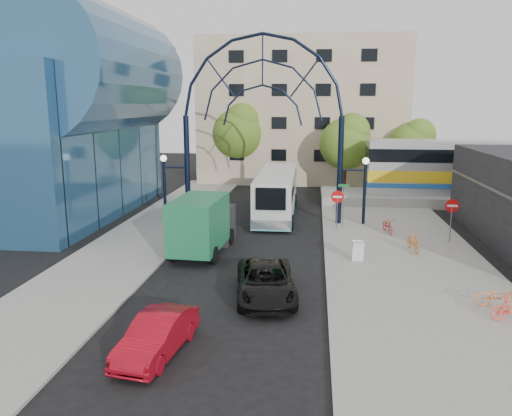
# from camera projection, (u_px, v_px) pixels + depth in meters

# --- Properties ---
(ground) EXTENTS (120.00, 120.00, 0.00)m
(ground) POSITION_uv_depth(u_px,v_px,m) (225.00, 305.00, 19.56)
(ground) COLOR black
(ground) RESTS_ON ground
(sidewalk_east) EXTENTS (8.00, 56.00, 0.12)m
(sidewalk_east) POSITION_uv_depth(u_px,v_px,m) (415.00, 277.00, 22.51)
(sidewalk_east) COLOR gray
(sidewalk_east) RESTS_ON ground
(plaza_west) EXTENTS (5.00, 50.00, 0.12)m
(plaza_west) POSITION_uv_depth(u_px,v_px,m) (123.00, 253.00, 26.12)
(plaza_west) COLOR gray
(plaza_west) RESTS_ON ground
(gateway_arch) EXTENTS (13.64, 0.44, 12.10)m
(gateway_arch) POSITION_uv_depth(u_px,v_px,m) (262.00, 91.00, 31.41)
(gateway_arch) COLOR black
(gateway_arch) RESTS_ON ground
(stop_sign) EXTENTS (0.80, 0.07, 2.50)m
(stop_sign) POSITION_uv_depth(u_px,v_px,m) (337.00, 200.00, 30.26)
(stop_sign) COLOR slate
(stop_sign) RESTS_ON sidewalk_east
(do_not_enter_sign) EXTENTS (0.76, 0.07, 2.48)m
(do_not_enter_sign) POSITION_uv_depth(u_px,v_px,m) (452.00, 210.00, 27.61)
(do_not_enter_sign) COLOR slate
(do_not_enter_sign) RESTS_ON sidewalk_east
(street_name_sign) EXTENTS (0.70, 0.70, 2.80)m
(street_name_sign) POSITION_uv_depth(u_px,v_px,m) (343.00, 197.00, 30.77)
(street_name_sign) COLOR slate
(street_name_sign) RESTS_ON sidewalk_east
(sandwich_board) EXTENTS (0.55, 0.61, 0.99)m
(sandwich_board) POSITION_uv_depth(u_px,v_px,m) (358.00, 249.00, 24.57)
(sandwich_board) COLOR white
(sandwich_board) RESTS_ON sidewalk_east
(transit_hall) EXTENTS (16.50, 18.00, 14.50)m
(transit_hall) POSITION_uv_depth(u_px,v_px,m) (44.00, 119.00, 34.52)
(transit_hall) COLOR #275278
(transit_hall) RESTS_ON ground
(apartment_block) EXTENTS (20.00, 12.10, 14.00)m
(apartment_block) POSITION_uv_depth(u_px,v_px,m) (303.00, 111.00, 51.89)
(apartment_block) COLOR tan
(apartment_block) RESTS_ON ground
(tree_north_a) EXTENTS (4.48, 4.48, 7.00)m
(tree_north_a) POSITION_uv_depth(u_px,v_px,m) (347.00, 141.00, 43.11)
(tree_north_a) COLOR #382314
(tree_north_a) RESTS_ON ground
(tree_north_b) EXTENTS (5.12, 5.12, 8.00)m
(tree_north_b) POSITION_uv_depth(u_px,v_px,m) (240.00, 130.00, 48.01)
(tree_north_b) COLOR #382314
(tree_north_b) RESTS_ON ground
(tree_north_c) EXTENTS (4.16, 4.16, 6.50)m
(tree_north_c) POSITION_uv_depth(u_px,v_px,m) (414.00, 144.00, 44.44)
(tree_north_c) COLOR #382314
(tree_north_c) RESTS_ON ground
(city_bus) EXTENTS (2.75, 11.20, 3.06)m
(city_bus) POSITION_uv_depth(u_px,v_px,m) (277.00, 193.00, 35.21)
(city_bus) COLOR silver
(city_bus) RESTS_ON ground
(green_truck) EXTENTS (2.63, 6.19, 3.07)m
(green_truck) POSITION_uv_depth(u_px,v_px,m) (203.00, 224.00, 26.31)
(green_truck) COLOR black
(green_truck) RESTS_ON ground
(black_suv) EXTENTS (3.00, 5.27, 1.39)m
(black_suv) POSITION_uv_depth(u_px,v_px,m) (266.00, 282.00, 20.17)
(black_suv) COLOR black
(black_suv) RESTS_ON ground
(red_sedan) EXTENTS (1.90, 4.03, 1.28)m
(red_sedan) POSITION_uv_depth(u_px,v_px,m) (157.00, 335.00, 15.61)
(red_sedan) COLOR maroon
(red_sedan) RESTS_ON ground
(bike_near_a) EXTENTS (0.90, 1.85, 0.93)m
(bike_near_a) POSITION_uv_depth(u_px,v_px,m) (388.00, 225.00, 30.03)
(bike_near_a) COLOR red
(bike_near_a) RESTS_ON sidewalk_east
(bike_near_b) EXTENTS (0.76, 1.85, 1.08)m
(bike_near_b) POSITION_uv_depth(u_px,v_px,m) (413.00, 241.00, 26.21)
(bike_near_b) COLOR orange
(bike_near_b) RESTS_ON sidewalk_east
(bike_far_a) EXTENTS (1.74, 0.75, 0.89)m
(bike_far_a) POSITION_uv_depth(u_px,v_px,m) (499.00, 296.00, 18.99)
(bike_far_a) COLOR orange
(bike_far_a) RESTS_ON sidewalk_east
(bike_far_b) EXTENTS (1.57, 0.67, 0.92)m
(bike_far_b) POSITION_uv_depth(u_px,v_px,m) (511.00, 308.00, 17.83)
(bike_far_b) COLOR #FD4432
(bike_far_b) RESTS_ON sidewalk_east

